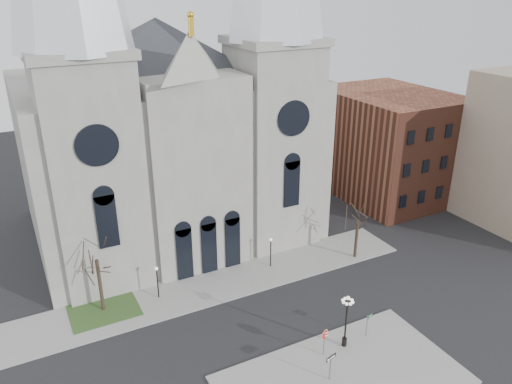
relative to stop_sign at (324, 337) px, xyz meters
name	(u,v)px	position (x,y,z in m)	size (l,w,h in m)	color
ground	(275,352)	(-3.23, 2.11, -1.86)	(160.00, 160.00, 0.00)	black
sidewalk_near	(343,380)	(-0.23, -2.89, -1.79)	(18.00, 10.00, 0.14)	gray
sidewalk_far	(220,284)	(-3.23, 13.11, -1.79)	(40.00, 6.00, 0.14)	gray
grass_patch	(104,310)	(-14.23, 14.11, -1.77)	(6.00, 5.00, 0.18)	#2E491F
cathedral	(168,76)	(-3.23, 24.97, 16.62)	(33.00, 26.66, 54.00)	gray
bg_building_brick	(387,144)	(26.77, 24.11, 5.14)	(14.00, 18.00, 14.00)	brown
tree_left	(96,257)	(-14.23, 14.11, 3.72)	(3.20, 3.20, 7.50)	black
tree_right	(358,220)	(11.77, 11.11, 2.61)	(3.20, 3.20, 6.00)	black
ped_lamp_left	(157,277)	(-9.23, 13.61, 0.47)	(0.32, 0.32, 3.26)	black
ped_lamp_right	(271,247)	(2.77, 13.61, 0.47)	(0.32, 0.32, 3.26)	black
stop_sign	(324,337)	(0.00, 0.00, 0.00)	(0.87, 0.09, 2.40)	slate
globe_lamp	(347,315)	(2.11, 0.10, 1.27)	(1.11, 1.11, 4.77)	black
one_way_sign	(330,363)	(-1.14, -2.43, -0.16)	(1.00, 0.27, 2.33)	slate
street_name_sign	(368,323)	(4.54, 0.26, -0.50)	(0.63, 0.23, 2.05)	slate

